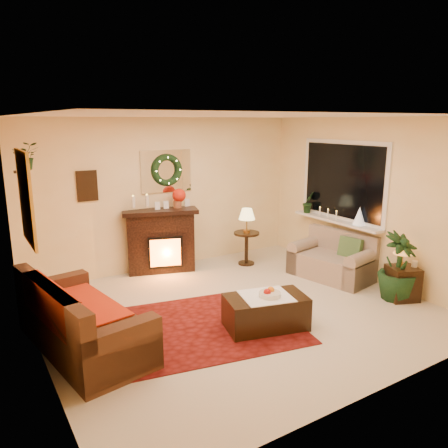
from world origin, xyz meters
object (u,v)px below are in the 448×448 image
side_table_round (246,247)px  end_table_square (402,281)px  sofa (83,313)px  loveseat (332,253)px  coffee_table (266,312)px  fireplace (161,240)px

side_table_round → end_table_square: side_table_round is taller
end_table_square → sofa: bearing=166.9°
loveseat → coffee_table: 2.21m
loveseat → end_table_square: size_ratio=2.67×
end_table_square → coffee_table: bearing=172.2°
fireplace → side_table_round: fireplace is taller
loveseat → sofa: bearing=171.2°
sofa → fireplace: fireplace is taller
sofa → end_table_square: bearing=-22.3°
fireplace → loveseat: (2.27, -1.77, -0.13)m
sofa → coffee_table: sofa is taller
sofa → loveseat: size_ratio=1.50×
sofa → end_table_square: 4.42m
fireplace → side_table_round: (1.47, -0.46, -0.23)m
sofa → side_table_round: (3.28, 1.50, -0.10)m
sofa → side_table_round: size_ratio=3.28×
side_table_round → coffee_table: 2.51m
coffee_table → side_table_round: bearing=75.6°
fireplace → end_table_square: size_ratio=2.29×
loveseat → end_table_square: loveseat is taller
loveseat → side_table_round: (-0.80, 1.31, -0.09)m
end_table_square → loveseat: bearing=100.6°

